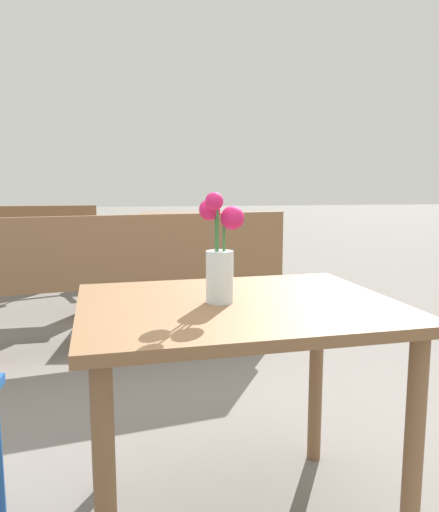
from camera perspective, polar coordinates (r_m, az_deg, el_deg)
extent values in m
cube|color=brown|center=(1.43, 2.14, -5.81)|extent=(0.95, 0.78, 0.03)
cylinder|color=brown|center=(1.25, -12.90, -25.92)|extent=(0.05, 0.05, 0.67)
cylinder|color=brown|center=(1.47, 21.26, -20.76)|extent=(0.05, 0.05, 0.67)
cylinder|color=brown|center=(1.77, -13.25, -15.15)|extent=(0.05, 0.05, 0.67)
cylinder|color=brown|center=(1.93, 10.96, -13.05)|extent=(0.05, 0.05, 0.67)
cylinder|color=silver|center=(1.40, 0.00, -2.38)|extent=(0.08, 0.08, 0.15)
cylinder|color=silver|center=(1.41, 0.00, -3.55)|extent=(0.07, 0.07, 0.08)
cylinder|color=#337038|center=(1.40, 0.50, -0.72)|extent=(0.01, 0.01, 0.21)
sphere|color=#D11E60|center=(1.38, 1.47, 4.37)|extent=(0.07, 0.07, 0.07)
cylinder|color=#337038|center=(1.40, -0.39, -0.21)|extent=(0.01, 0.01, 0.23)
sphere|color=#D11E60|center=(1.40, -1.14, 5.31)|extent=(0.06, 0.06, 0.06)
cylinder|color=#337038|center=(1.38, -0.24, 0.25)|extent=(0.01, 0.01, 0.26)
sphere|color=#D11E60|center=(1.34, -0.61, 6.28)|extent=(0.05, 0.05, 0.05)
cube|color=brown|center=(4.14, -23.62, -0.54)|extent=(1.43, 0.42, 0.02)
cube|color=brown|center=(4.27, -23.34, 2.57)|extent=(1.41, 0.10, 0.40)
cube|color=brown|center=(4.09, -14.53, -3.40)|extent=(0.07, 0.33, 0.43)
cube|color=brown|center=(3.13, -10.35, -2.68)|extent=(1.97, 0.72, 0.02)
cube|color=brown|center=(2.94, -9.92, 0.77)|extent=(1.91, 0.41, 0.40)
cube|color=brown|center=(3.44, 4.87, -5.38)|extent=(0.12, 0.33, 0.43)
cube|color=brown|center=(4.19, -3.43, 4.45)|extent=(0.96, 0.97, 0.03)
cylinder|color=brown|center=(3.87, -9.00, -1.63)|extent=(0.05, 0.05, 0.73)
cylinder|color=brown|center=(3.88, 2.27, -1.53)|extent=(0.05, 0.05, 0.73)
cylinder|color=brown|center=(4.63, -8.12, 0.03)|extent=(0.05, 0.05, 0.73)
cylinder|color=brown|center=(4.63, 1.32, 0.12)|extent=(0.05, 0.05, 0.73)
cylinder|color=black|center=(5.20, -20.52, -0.05)|extent=(0.60, 0.26, 0.63)
cylinder|color=black|center=(5.42, -10.95, 0.67)|extent=(0.60, 0.26, 0.63)
cube|color=black|center=(5.27, -15.72, 2.53)|extent=(0.78, 0.32, 0.03)
cylinder|color=black|center=(5.22, -17.52, 3.44)|extent=(0.02, 0.02, 0.19)
cube|color=black|center=(5.21, -17.56, 4.48)|extent=(0.17, 0.11, 0.04)
cube|color=black|center=(5.37, -11.52, 4.30)|extent=(0.19, 0.43, 0.02)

